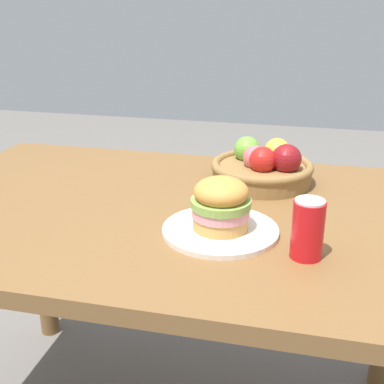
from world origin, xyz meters
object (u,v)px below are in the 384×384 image
object	(u,v)px
fruit_basket	(263,167)
plate	(220,230)
sandwich	(221,204)
soda_can	(308,229)

from	to	relation	value
fruit_basket	plate	bearing A→B (deg)	-98.98
sandwich	fruit_basket	size ratio (longest dim) A/B	0.47
fruit_basket	soda_can	bearing A→B (deg)	-72.51
soda_can	plate	bearing A→B (deg)	159.80
plate	soda_can	distance (m)	0.21
plate	fruit_basket	bearing A→B (deg)	81.02
plate	sandwich	distance (m)	0.07
plate	sandwich	xyz separation A→B (m)	(0.00, 0.00, 0.07)
plate	fruit_basket	xyz separation A→B (m)	(0.06, 0.36, 0.04)
sandwich	soda_can	distance (m)	0.20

